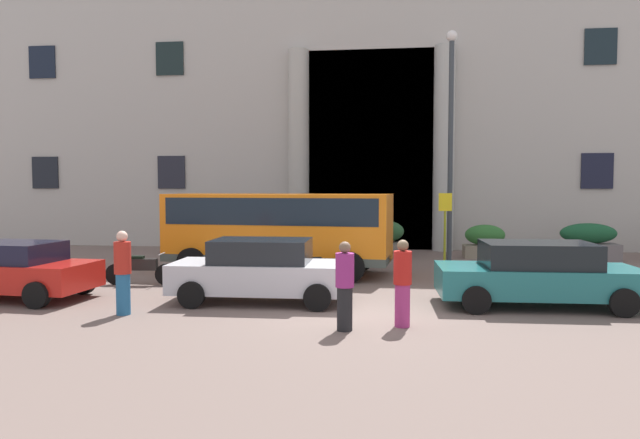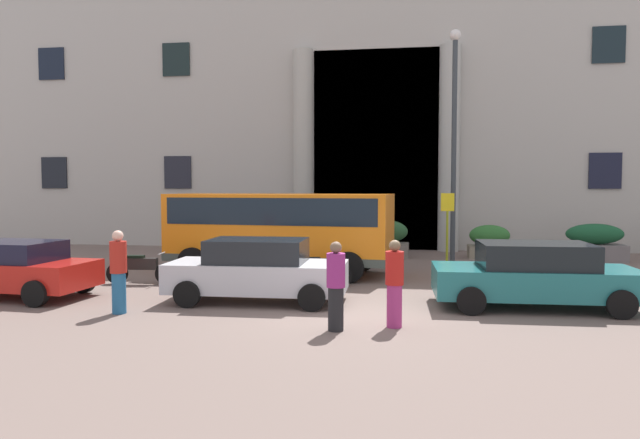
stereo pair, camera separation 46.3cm
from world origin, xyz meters
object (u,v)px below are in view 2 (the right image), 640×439
(parked_coupe_end, at_px, (535,275))
(pedestrian_woman_with_bag, at_px, (119,271))
(hedge_planter_far_west, at_px, (385,239))
(motorcycle_near_kerb, at_px, (316,270))
(hedge_planter_east, at_px, (194,237))
(orange_minibus, at_px, (280,226))
(bus_stop_sign, at_px, (447,222))
(hedge_planter_far_east, at_px, (489,242))
(pedestrian_child_trailing, at_px, (336,286))
(motorcycle_far_end, at_px, (519,276))
(pedestrian_man_crossing, at_px, (394,283))
(hedge_planter_entrance_right, at_px, (594,243))
(parked_hatchback_near, at_px, (258,270))
(parked_compact_extra, at_px, (13,268))
(lamppost_plaza_centre, at_px, (454,130))
(scooter_by_planter, at_px, (140,268))

(parked_coupe_end, xyz_separation_m, pedestrian_woman_with_bag, (-9.10, -1.94, 0.17))
(hedge_planter_far_west, xyz_separation_m, motorcycle_near_kerb, (-1.65, -6.93, -0.25))
(hedge_planter_east, bearing_deg, orange_minibus, -46.90)
(bus_stop_sign, bearing_deg, hedge_planter_far_east, 59.63)
(motorcycle_near_kerb, xyz_separation_m, pedestrian_child_trailing, (1.12, -4.67, 0.41))
(orange_minibus, relative_size, hedge_planter_far_west, 3.85)
(bus_stop_sign, height_order, pedestrian_child_trailing, bus_stop_sign)
(motorcycle_far_end, xyz_separation_m, motorcycle_near_kerb, (-5.37, 0.14, -0.00))
(parked_coupe_end, bearing_deg, orange_minibus, 147.54)
(pedestrian_man_crossing, bearing_deg, hedge_planter_east, 155.34)
(orange_minibus, distance_m, parked_coupe_end, 8.02)
(hedge_planter_entrance_right, relative_size, parked_hatchback_near, 0.50)
(bus_stop_sign, relative_size, hedge_planter_far_west, 1.37)
(hedge_planter_far_west, relative_size, parked_compact_extra, 0.45)
(lamppost_plaza_centre, bearing_deg, pedestrian_child_trailing, -106.32)
(hedge_planter_far_east, bearing_deg, parked_hatchback_near, -125.52)
(scooter_by_planter, bearing_deg, pedestrian_man_crossing, -34.07)
(pedestrian_child_trailing, bearing_deg, parked_coupe_end, -8.42)
(hedge_planter_east, height_order, pedestrian_child_trailing, pedestrian_child_trailing)
(parked_coupe_end, relative_size, scooter_by_planter, 2.27)
(hedge_planter_far_east, xyz_separation_m, motorcycle_near_kerb, (-5.66, -7.21, -0.17))
(scooter_by_planter, bearing_deg, hedge_planter_east, 94.44)
(parked_coupe_end, xyz_separation_m, motorcycle_far_end, (0.02, 1.80, -0.30))
(orange_minibus, bearing_deg, hedge_planter_far_east, 40.43)
(bus_stop_sign, bearing_deg, pedestrian_woman_with_bag, -133.54)
(parked_coupe_end, bearing_deg, hedge_planter_far_east, 86.67)
(hedge_planter_far_east, bearing_deg, motorcycle_far_end, -92.26)
(hedge_planter_far_west, relative_size, motorcycle_far_end, 0.92)
(hedge_planter_far_west, xyz_separation_m, parked_hatchback_near, (-2.71, -9.15, 0.06))
(hedge_planter_far_west, height_order, lamppost_plaza_centre, lamppost_plaza_centre)
(parked_coupe_end, distance_m, pedestrian_man_crossing, 3.88)
(hedge_planter_far_east, distance_m, pedestrian_child_trailing, 12.72)
(scooter_by_planter, relative_size, motorcycle_near_kerb, 1.05)
(parked_hatchback_near, height_order, pedestrian_child_trailing, pedestrian_child_trailing)
(hedge_planter_far_west, xyz_separation_m, motorcycle_far_end, (3.73, -7.07, -0.25))
(pedestrian_woman_with_bag, xyz_separation_m, lamppost_plaza_centre, (7.88, 9.54, 3.88))
(bus_stop_sign, distance_m, motorcycle_near_kerb, 5.71)
(hedge_planter_entrance_right, height_order, parked_coupe_end, parked_coupe_end)
(pedestrian_man_crossing, bearing_deg, lamppost_plaza_centre, 107.94)
(parked_compact_extra, distance_m, pedestrian_woman_with_bag, 3.76)
(lamppost_plaza_centre, bearing_deg, pedestrian_man_crossing, -100.96)
(motorcycle_far_end, xyz_separation_m, scooter_by_planter, (-10.38, -0.15, -0.00))
(hedge_planter_entrance_right, relative_size, hedge_planter_far_east, 1.35)
(hedge_planter_far_west, height_order, pedestrian_woman_with_bag, pedestrian_woman_with_bag)
(orange_minibus, xyz_separation_m, motorcycle_far_end, (6.85, -2.31, -1.08))
(hedge_planter_far_east, xyz_separation_m, parked_hatchback_near, (-6.73, -9.43, 0.15))
(motorcycle_far_end, xyz_separation_m, pedestrian_child_trailing, (-4.25, -4.54, 0.41))
(parked_compact_extra, bearing_deg, pedestrian_child_trailing, -9.94)
(hedge_planter_east, height_order, hedge_planter_far_east, hedge_planter_east)
(pedestrian_man_crossing, distance_m, lamppost_plaza_centre, 10.81)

